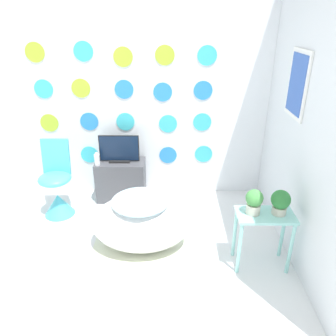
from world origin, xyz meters
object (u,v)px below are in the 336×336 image
vase (97,160)px  potted_plant_right (280,202)px  potted_plant_left (254,201)px  chair (57,192)px  bathtub (141,222)px  tv (119,150)px

vase → potted_plant_right: (1.81, -1.09, 0.09)m
potted_plant_left → chair: bearing=157.7°
bathtub → chair: (-1.01, 0.57, 0.02)m
chair → potted_plant_right: chair is taller
chair → tv: chair is taller
potted_plant_left → potted_plant_right: (0.22, -0.00, -0.00)m
chair → vase: chair is taller
vase → tv: bearing=23.7°
potted_plant_left → tv: bearing=138.2°
bathtub → tv: size_ratio=2.02×
bathtub → potted_plant_right: size_ratio=4.30×
chair → vase: bearing=31.5°
potted_plant_left → potted_plant_right: potted_plant_left is taller
bathtub → chair: 1.15m
bathtub → chair: bearing=150.6°
chair → vase: (0.43, 0.26, 0.29)m
vase → potted_plant_left: 1.92m
chair → potted_plant_left: bearing=-22.3°
bathtub → potted_plant_left: (1.00, -0.26, 0.40)m
vase → potted_plant_left: (1.58, -1.08, 0.09)m
chair → potted_plant_left: chair is taller
vase → potted_plant_left: size_ratio=0.69×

